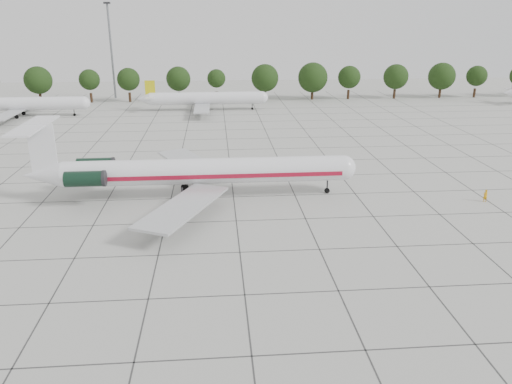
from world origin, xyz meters
TOP-DOWN VIEW (x-y plane):
  - ground at (0.00, 0.00)m, footprint 260.00×260.00m
  - apron_joints at (0.00, 15.00)m, footprint 170.00×170.00m
  - main_airliner at (-5.77, 8.42)m, footprint 42.06×33.07m
  - ground_crew at (31.43, 3.68)m, footprint 0.60×0.41m
  - bg_airliner_b at (-46.12, 65.80)m, footprint 28.24×27.20m
  - bg_airliner_c at (-4.29, 70.42)m, footprint 28.24×27.20m
  - tree_line at (-11.68, 85.00)m, footprint 249.86×8.44m
  - floodlight_mast at (-30.00, 92.00)m, footprint 1.60×1.60m

SIDE VIEW (x-z plane):
  - ground at x=0.00m, z-range 0.00..0.00m
  - apron_joints at x=0.00m, z-range 0.00..0.02m
  - ground_crew at x=31.43m, z-range 0.00..1.60m
  - bg_airliner_b at x=-46.12m, z-range -0.79..6.61m
  - bg_airliner_c at x=-4.29m, z-range -0.79..6.61m
  - main_airliner at x=-5.77m, z-range -1.45..8.41m
  - tree_line at x=-11.68m, z-range 0.87..11.09m
  - floodlight_mast at x=-30.00m, z-range 1.56..27.01m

